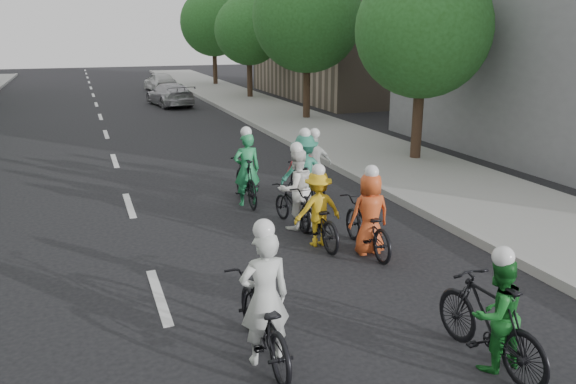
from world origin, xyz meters
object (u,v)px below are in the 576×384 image
cyclist_3 (302,177)px  follow_car_trail (160,81)px  cyclist_7 (304,176)px  cyclist_2 (317,215)px  cyclist_1 (492,319)px  cyclist_0 (263,314)px  cyclist_5 (246,177)px  cyclist_4 (368,222)px  cyclist_6 (295,197)px  cyclist_8 (313,171)px  follow_car_lead (170,94)px

cyclist_3 → follow_car_trail: cyclist_3 is taller
cyclist_3 → cyclist_7: cyclist_7 is taller
cyclist_2 → follow_car_trail: (1.23, 29.89, 0.06)m
cyclist_1 → cyclist_2: cyclist_2 is taller
cyclist_0 → cyclist_7: bearing=-115.9°
cyclist_3 → cyclist_5: cyclist_5 is taller
cyclist_1 → cyclist_5: 7.48m
cyclist_4 → cyclist_6: size_ratio=1.06×
cyclist_8 → follow_car_trail: (-0.08, 26.63, 0.07)m
cyclist_1 → follow_car_lead: bearing=-94.0°
follow_car_lead → cyclist_8: bearing=83.4°
cyclist_3 → cyclist_6: 1.90m
cyclist_6 → cyclist_7: (0.72, 1.32, 0.07)m
cyclist_2 → cyclist_6: (-0.04, 1.01, 0.06)m
cyclist_2 → follow_car_lead: cyclist_2 is taller
cyclist_1 → follow_car_trail: cyclist_1 is taller
cyclist_3 → cyclist_4: bearing=90.7°
cyclist_8 → cyclist_3: bearing=51.7°
cyclist_4 → cyclist_5: cyclist_5 is taller
cyclist_1 → cyclist_6: 5.50m
cyclist_0 → follow_car_trail: cyclist_0 is taller
cyclist_2 → cyclist_6: size_ratio=1.05×
cyclist_5 → cyclist_8: cyclist_5 is taller
cyclist_1 → follow_car_lead: 26.24m
cyclist_0 → cyclist_6: (2.12, 4.39, 0.04)m
cyclist_1 → cyclist_2: size_ratio=0.99×
cyclist_0 → cyclist_4: (2.87, 2.68, -0.02)m
cyclist_0 → cyclist_1: cyclist_0 is taller
cyclist_3 → cyclist_8: bearing=-131.1°
follow_car_trail → cyclist_0: bearing=76.8°
cyclist_2 → cyclist_7: size_ratio=1.03×
cyclist_3 → follow_car_trail: bearing=-89.0°
follow_car_lead → cyclist_1: bearing=80.8°
cyclist_6 → cyclist_4: bearing=104.5°
cyclist_3 → cyclist_7: (-0.11, -0.39, 0.13)m
cyclist_4 → cyclist_6: (-0.76, 1.72, 0.06)m
cyclist_7 → follow_car_lead: size_ratio=0.43×
cyclist_5 → follow_car_lead: size_ratio=0.44×
cyclist_0 → cyclist_8: 7.49m
cyclist_0 → cyclist_7: (2.83, 5.71, 0.12)m
cyclist_2 → follow_car_trail: cyclist_2 is taller
cyclist_0 → follow_car_lead: size_ratio=0.46×
cyclist_1 → follow_car_trail: (0.84, 34.36, 0.03)m
cyclist_6 → cyclist_1: bearing=85.1°
cyclist_1 → cyclist_8: bearing=-100.2°
cyclist_8 → cyclist_4: bearing=86.3°
cyclist_7 → cyclist_8: bearing=-113.4°
follow_car_trail → cyclist_2: bearing=80.2°
cyclist_1 → cyclist_8: 7.79m
cyclist_0 → cyclist_5: 6.54m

